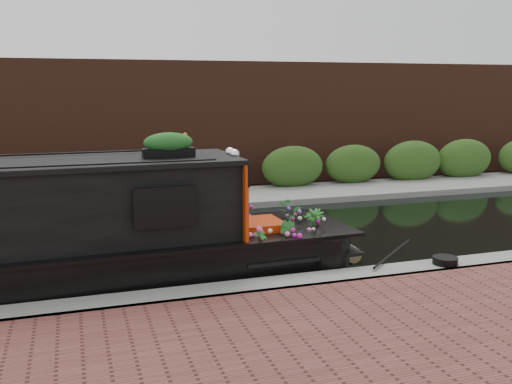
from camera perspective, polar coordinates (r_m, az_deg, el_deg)
name	(u,v)px	position (r m, az deg, el deg)	size (l,w,h in m)	color
ground	(177,247)	(11.73, -7.86, -5.43)	(80.00, 80.00, 0.00)	black
near_bank_coping	(217,305)	(8.67, -3.90, -11.20)	(40.00, 0.60, 0.50)	gray
far_bank_path	(150,206)	(15.77, -10.59, -1.38)	(40.00, 2.40, 0.34)	slate
far_hedge	(145,200)	(16.64, -11.00, -0.76)	(40.00, 1.10, 2.80)	#2C4D19
far_brick_wall	(137,188)	(18.70, -11.80, 0.44)	(40.00, 1.00, 8.00)	#4A2519
rope_fender	(350,253)	(10.80, 9.42, -6.07)	(0.29, 0.29, 0.34)	olive
coiled_mooring_rope	(445,260)	(10.20, 18.39, -6.52)	(0.42, 0.42, 0.12)	black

